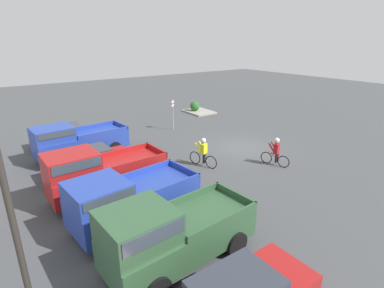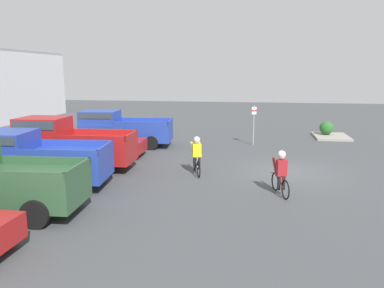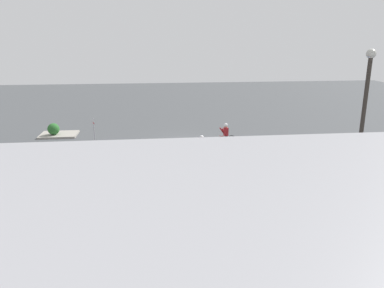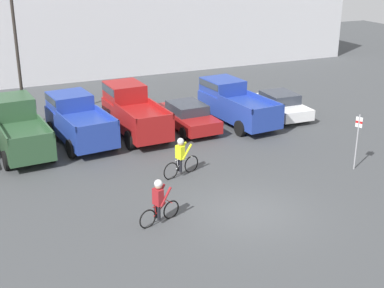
# 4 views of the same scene
# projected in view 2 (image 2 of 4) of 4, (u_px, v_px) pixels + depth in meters

# --- Properties ---
(ground_plane) EXTENTS (80.00, 80.00, 0.00)m
(ground_plane) POSITION_uv_depth(u_px,v_px,m) (288.00, 172.00, 16.76)
(ground_plane) COLOR #424447
(pickup_truck_1) EXTENTS (2.66, 5.08, 2.18)m
(pickup_truck_1) POSITION_uv_depth(u_px,v_px,m) (35.00, 158.00, 14.35)
(pickup_truck_1) COLOR #233D9E
(pickup_truck_1) RESTS_ON ground_plane
(pickup_truck_2) EXTENTS (2.28, 5.29, 2.37)m
(pickup_truck_2) POSITION_uv_depth(u_px,v_px,m) (68.00, 143.00, 17.09)
(pickup_truck_2) COLOR maroon
(pickup_truck_2) RESTS_ON ground_plane
(sedan_1) EXTENTS (2.10, 4.58, 1.38)m
(sedan_1) POSITION_uv_depth(u_px,v_px,m) (102.00, 143.00, 19.85)
(sedan_1) COLOR maroon
(sedan_1) RESTS_ON ground_plane
(pickup_truck_3) EXTENTS (2.51, 5.50, 2.14)m
(pickup_truck_3) POSITION_uv_depth(u_px,v_px,m) (120.00, 128.00, 22.45)
(pickup_truck_3) COLOR #233D9E
(pickup_truck_3) RESTS_ON ground_plane
(sedan_2) EXTENTS (2.09, 4.38, 1.35)m
(sedan_2) POSITION_uv_depth(u_px,v_px,m) (136.00, 128.00, 25.26)
(sedan_2) COLOR white
(sedan_2) RESTS_ON ground_plane
(cyclist_0) EXTENTS (1.81, 0.65, 1.69)m
(cyclist_0) POSITION_uv_depth(u_px,v_px,m) (197.00, 155.00, 16.30)
(cyclist_0) COLOR black
(cyclist_0) RESTS_ON ground_plane
(cyclist_1) EXTENTS (1.66, 0.62, 1.66)m
(cyclist_1) POSITION_uv_depth(u_px,v_px,m) (281.00, 171.00, 13.54)
(cyclist_1) COLOR black
(cyclist_1) RESTS_ON ground_plane
(fire_lane_sign) EXTENTS (0.15, 0.28, 2.45)m
(fire_lane_sign) POSITION_uv_depth(u_px,v_px,m) (254.00, 121.00, 22.65)
(fire_lane_sign) COLOR #9E9EA3
(fire_lane_sign) RESTS_ON ground_plane
(curb_island) EXTENTS (2.92, 2.24, 0.15)m
(curb_island) POSITION_uv_depth(u_px,v_px,m) (331.00, 136.00, 25.57)
(curb_island) COLOR gray
(curb_island) RESTS_ON ground_plane
(shrub) EXTENTS (0.94, 0.94, 0.94)m
(shrub) POSITION_uv_depth(u_px,v_px,m) (326.00, 128.00, 25.82)
(shrub) COLOR #286028
(shrub) RESTS_ON curb_island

